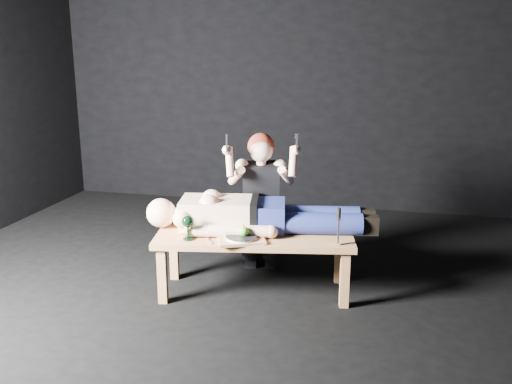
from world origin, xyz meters
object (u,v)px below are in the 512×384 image
table (254,263)px  kneeling_woman (261,200)px  carving_knife (338,227)px  serving_tray (241,240)px  goblet (188,228)px  lying_man (261,211)px

table → kneeling_woman: bearing=86.9°
kneeling_woman → carving_knife: kneeling_woman is taller
table → kneeling_woman: kneeling_woman is taller
table → kneeling_woman: 0.58m
serving_tray → goblet: 0.38m
serving_tray → kneeling_woman: bearing=90.6°
kneeling_woman → serving_tray: bearing=-103.6°
goblet → carving_knife: size_ratio=0.68×
serving_tray → carving_knife: size_ratio=1.22×
table → goblet: goblet is taller
table → lying_man: lying_man is taller
goblet → carving_knife: (1.03, 0.14, 0.04)m
table → carving_knife: bearing=-18.9°
serving_tray → goblet: (-0.37, -0.06, 0.08)m
serving_tray → goblet: bearing=-171.2°
lying_man → goblet: (-0.44, -0.35, -0.05)m
lying_man → kneeling_woman: size_ratio=1.28×
table → lying_man: size_ratio=0.95×
kneeling_woman → serving_tray: kneeling_woman is taller
table → serving_tray: serving_tray is taller
goblet → carving_knife: 1.04m
goblet → serving_tray: bearing=8.8°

